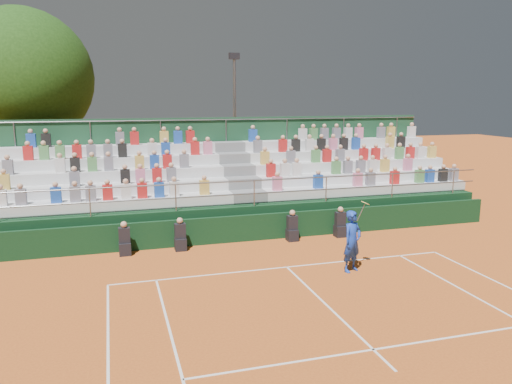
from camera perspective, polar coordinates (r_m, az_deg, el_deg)
name	(u,v)px	position (r m, az deg, el deg)	size (l,w,h in m)	color
ground	(287,267)	(16.13, 3.54, -8.58)	(90.00, 90.00, 0.00)	#C45B20
courtside_wall	(258,227)	(18.88, 0.26, -4.04)	(20.00, 0.15, 1.00)	black
line_officials	(238,233)	(18.24, -2.01, -4.66)	(8.49, 0.40, 1.19)	black
grandstand	(237,196)	(21.79, -2.15, -0.43)	(20.00, 5.20, 4.40)	black
tennis_player	(352,241)	(15.75, 10.95, -5.54)	(0.95, 0.71, 2.22)	#173AAE
tree_east	(23,78)	(26.71, -25.10, 11.73)	(6.52, 6.52, 9.49)	#322012
floodlight_mast	(235,111)	(29.09, -2.46, 9.29)	(0.60, 0.25, 7.76)	gray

